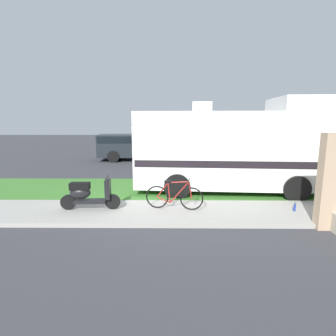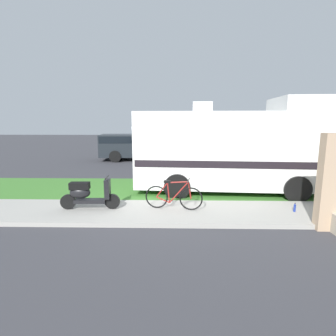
# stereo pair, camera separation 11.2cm
# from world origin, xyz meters

# --- Properties ---
(ground_plane) EXTENTS (80.00, 80.00, 0.00)m
(ground_plane) POSITION_xyz_m (0.00, 0.00, 0.00)
(ground_plane) COLOR #38383D
(sidewalk) EXTENTS (24.00, 2.00, 0.12)m
(sidewalk) POSITION_xyz_m (0.00, -1.20, 0.06)
(sidewalk) COLOR #9E9B93
(sidewalk) RESTS_ON ground
(grass_strip) EXTENTS (24.00, 3.40, 0.08)m
(grass_strip) POSITION_xyz_m (0.00, 1.50, 0.04)
(grass_strip) COLOR #3D752D
(grass_strip) RESTS_ON ground
(motorhome_rv) EXTENTS (6.93, 3.04, 3.49)m
(motorhome_rv) POSITION_xyz_m (3.07, 1.43, 1.66)
(motorhome_rv) COLOR silver
(motorhome_rv) RESTS_ON ground
(scooter) EXTENTS (1.73, 0.50, 0.97)m
(scooter) POSITION_xyz_m (-1.61, -1.10, 0.58)
(scooter) COLOR black
(scooter) RESTS_ON ground
(bicycle) EXTENTS (1.68, 0.52, 0.89)m
(bicycle) POSITION_xyz_m (0.90, -1.06, 0.50)
(bicycle) COLOR black
(bicycle) RESTS_ON ground
(pickup_truck_near) EXTENTS (5.63, 2.22, 1.88)m
(pickup_truck_near) POSITION_xyz_m (1.74, 5.99, 1.00)
(pickup_truck_near) COLOR silver
(pickup_truck_near) RESTS_ON ground
(pickup_truck_far) EXTENTS (5.76, 2.49, 1.73)m
(pickup_truck_far) POSITION_xyz_m (-1.86, 9.47, 0.93)
(pickup_truck_far) COLOR #1E2328
(pickup_truck_far) RESTS_ON ground
(bottle_green) EXTENTS (0.08, 0.08, 0.25)m
(bottle_green) POSITION_xyz_m (5.38, -0.80, 0.23)
(bottle_green) COLOR brown
(bottle_green) RESTS_ON ground
(bottle_spare) EXTENTS (0.06, 0.06, 0.26)m
(bottle_spare) POSITION_xyz_m (4.35, -1.21, 0.23)
(bottle_spare) COLOR navy
(bottle_spare) RESTS_ON ground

